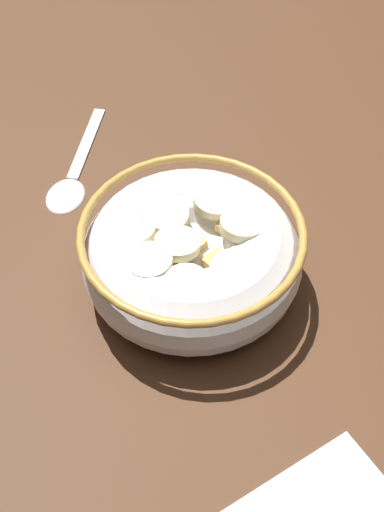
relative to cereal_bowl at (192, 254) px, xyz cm
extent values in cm
cube|color=#472B19|center=(0.02, 0.00, -4.19)|extent=(122.55, 122.55, 2.00)
cylinder|color=silver|center=(0.02, 0.00, -2.89)|extent=(8.66, 8.66, 0.60)
torus|color=silver|center=(0.02, 0.00, -0.28)|extent=(15.75, 15.75, 5.82)
torus|color=#B28438|center=(0.02, 0.00, 2.32)|extent=(15.88, 15.88, 0.60)
cylinder|color=white|center=(0.02, 0.00, 0.60)|extent=(12.26, 12.26, 0.40)
cube|color=#AD7F42|center=(0.52, -4.57, 1.21)|extent=(2.13, 2.09, 0.90)
cube|color=tan|center=(3.14, -0.52, 1.29)|extent=(2.09, 2.10, 0.75)
cube|color=tan|center=(-4.98, 0.66, 1.28)|extent=(1.71, 1.67, 0.82)
cube|color=tan|center=(-1.82, 2.14, 1.34)|extent=(1.89, 1.84, 0.85)
cube|color=tan|center=(-1.92, 4.22, 1.24)|extent=(2.18, 2.16, 0.81)
cube|color=tan|center=(0.26, -2.49, 1.34)|extent=(1.64, 1.72, 0.92)
cube|color=tan|center=(-0.29, -0.31, 1.06)|extent=(1.76, 1.69, 0.87)
cube|color=#AD7F42|center=(-1.82, 0.44, 1.11)|extent=(1.72, 1.77, 0.85)
cube|color=#AD7F42|center=(0.09, 4.98, 1.32)|extent=(2.17, 2.18, 0.78)
cube|color=tan|center=(0.21, 2.07, 1.18)|extent=(2.25, 2.26, 0.86)
cube|color=#B78947|center=(2.77, -2.43, 1.31)|extent=(2.21, 2.24, 0.93)
cube|color=tan|center=(1.12, 3.55, 1.21)|extent=(2.25, 2.23, 0.90)
cube|color=tan|center=(-3.71, 2.58, 1.23)|extent=(2.27, 2.27, 0.87)
cube|color=tan|center=(-3.40, -1.65, 1.22)|extent=(2.16, 2.14, 0.83)
cube|color=#B78947|center=(5.29, -0.27, 1.30)|extent=(2.21, 2.20, 0.79)
cube|color=#AD7F42|center=(-3.37, -3.92, 1.11)|extent=(1.59, 1.65, 0.86)
cube|color=tan|center=(3.69, 1.10, 1.18)|extent=(2.26, 2.26, 0.87)
cube|color=#AD7F42|center=(-3.43, 0.00, 1.09)|extent=(2.22, 2.23, 0.80)
cube|color=#AD7F42|center=(3.39, 4.05, 1.11)|extent=(2.11, 2.07, 0.88)
cylinder|color=#F9EFC6|center=(0.15, -4.09, 1.97)|extent=(3.34, 3.32, 1.07)
cylinder|color=#F4EABC|center=(3.10, -1.80, 2.20)|extent=(4.44, 4.42, 1.33)
cylinder|color=beige|center=(-1.32, 0.01, 2.18)|extent=(4.39, 4.39, 1.22)
cylinder|color=beige|center=(0.44, 2.65, 1.97)|extent=(4.06, 4.10, 1.04)
cylinder|color=#F9EFC6|center=(-3.85, -0.11, 2.30)|extent=(3.78, 3.80, 0.82)
cylinder|color=#F9EFC6|center=(3.40, 1.22, 2.17)|extent=(4.38, 4.41, 1.03)
cylinder|color=#F9EFC6|center=(-2.56, 3.19, 1.87)|extent=(4.37, 4.41, 1.11)
cylinder|color=beige|center=(-3.26, -3.06, 2.10)|extent=(3.78, 3.82, 0.97)
ellipsoid|color=silver|center=(-1.59, 13.71, -2.79)|extent=(5.24, 5.06, 0.80)
cube|color=silver|center=(3.76, 17.87, -3.01)|extent=(8.02, 6.54, 0.36)
camera|label=1|loc=(-22.06, -23.98, 38.21)|focal=49.67mm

